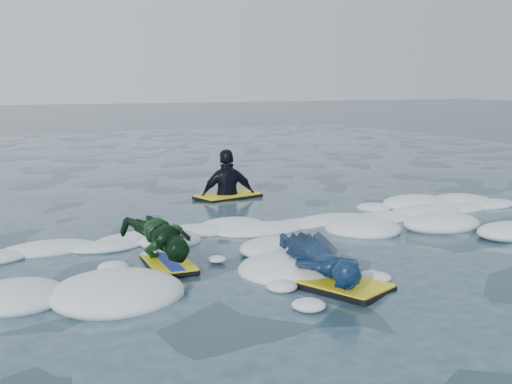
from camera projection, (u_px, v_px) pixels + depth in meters
ground at (225, 267)px, 7.25m from camera, size 120.00×120.00×0.00m
foam_band at (193, 247)px, 8.16m from camera, size 12.00×3.10×0.30m
prone_woman_unit at (323, 261)px, 6.68m from camera, size 0.99×1.77×0.44m
prone_child_unit at (163, 241)px, 7.37m from camera, size 0.69×1.35×0.52m
waiting_rider_unit at (228, 197)px, 11.55m from camera, size 1.28×0.89×1.75m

